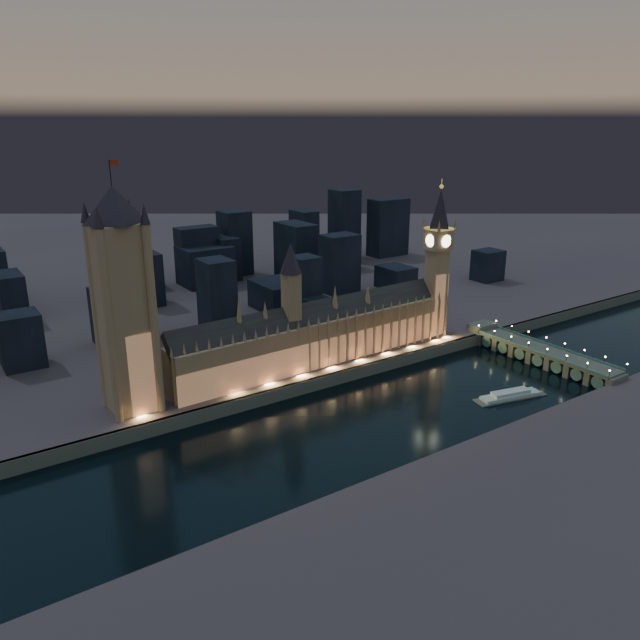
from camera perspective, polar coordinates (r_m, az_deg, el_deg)
ground_plane at (r=349.07m, az=4.44°, el=-8.42°), size 2000.00×2000.00×0.00m
north_bank at (r=802.25m, az=-19.41°, el=6.16°), size 2000.00×960.00×8.00m
embankment_wall at (r=377.12m, az=0.57°, el=-5.60°), size 2000.00×2.50×8.00m
palace_of_westminster at (r=389.17m, az=-0.17°, el=-1.29°), size 202.00×27.86×78.00m
victoria_tower at (r=327.73m, az=-17.61°, el=2.44°), size 31.68×31.68×128.36m
elizabeth_tower at (r=439.79m, az=10.73°, el=6.33°), size 18.00×18.00×108.13m
westminster_bridge at (r=439.34m, az=19.22°, el=-2.87°), size 19.10×113.00×15.90m
river_boat at (r=380.63m, az=17.00°, el=-6.61°), size 46.00×20.38×4.50m
city_backdrop at (r=557.56m, az=-8.49°, el=5.06°), size 484.11×215.63×85.42m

